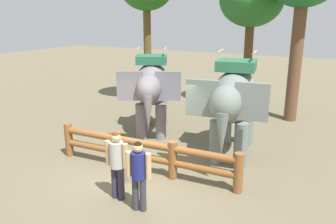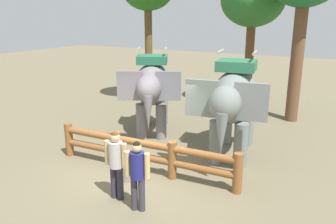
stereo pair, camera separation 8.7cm
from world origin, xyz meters
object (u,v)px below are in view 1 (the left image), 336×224
elephant_near_left (152,87)px  tourist_woman_in_black (117,160)px  feed_bucket (128,172)px  elephant_center (233,99)px  log_fence (144,152)px  tourist_man_in_blue (139,171)px  tree_back_center (251,1)px

elephant_near_left → tourist_woman_in_black: bearing=-68.7°
feed_bucket → elephant_center: bearing=56.3°
elephant_center → tourist_woman_in_black: elephant_center is taller
log_fence → tourist_man_in_blue: 2.00m
tourist_man_in_blue → feed_bucket: 1.70m
log_fence → tourist_man_in_blue: tourist_man_in_blue is taller
tourist_man_in_blue → feed_bucket: bearing=134.9°
feed_bucket → elephant_near_left: bearing=111.3°
feed_bucket → tree_back_center: bearing=86.7°
tourist_woman_in_black → tree_back_center: tree_back_center is taller
tourist_woman_in_black → tree_back_center: 10.73m
tourist_man_in_blue → feed_bucket: tourist_man_in_blue is taller
elephant_near_left → feed_bucket: (1.40, -3.59, -1.52)m
feed_bucket → tourist_man_in_blue: bearing=-45.1°
elephant_near_left → tourist_man_in_blue: 5.35m
elephant_center → tree_back_center: 7.08m
elephant_near_left → tree_back_center: size_ratio=0.60×
tourist_man_in_blue → tree_back_center: tree_back_center is taller
log_fence → elephant_center: (1.78, 2.24, 1.22)m
tourist_man_in_blue → tree_back_center: bearing=93.1°
elephant_center → log_fence: bearing=-128.6°
tree_back_center → feed_bucket: tree_back_center is taller
elephant_near_left → elephant_center: bearing=-12.4°
elephant_near_left → tourist_man_in_blue: elephant_near_left is taller
tourist_woman_in_black → tree_back_center: size_ratio=0.28×
log_fence → tourist_man_in_blue: size_ratio=3.36×
tourist_woman_in_black → feed_bucket: size_ratio=3.64×
log_fence → feed_bucket: bearing=-101.0°
log_fence → tree_back_center: bearing=87.3°
tourist_woman_in_black → tourist_man_in_blue: size_ratio=1.03×
elephant_center → tree_back_center: (-1.38, 6.26, 3.00)m
elephant_near_left → tourist_man_in_blue: (2.48, -4.67, -0.79)m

